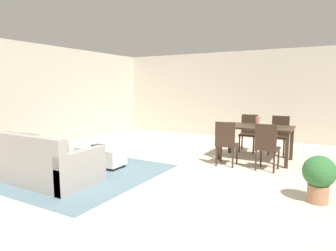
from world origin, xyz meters
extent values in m
plane|color=beige|center=(0.00, 0.00, 0.00)|extent=(10.80, 10.80, 0.00)
cube|color=#BCB2A0|center=(0.00, 5.00, 1.35)|extent=(9.00, 0.12, 2.70)
cube|color=#BCB2A0|center=(-4.50, 0.50, 1.35)|extent=(0.12, 11.00, 2.70)
cube|color=slate|center=(-2.04, -0.28, 0.00)|extent=(3.00, 2.80, 0.01)
cube|color=gray|center=(-2.17, -0.85, 0.21)|extent=(1.98, 0.98, 0.42)
cube|color=gray|center=(-2.17, -1.26, 0.64)|extent=(1.98, 0.16, 0.44)
cube|color=gray|center=(-3.10, -0.85, 0.31)|extent=(0.14, 0.98, 0.62)
cube|color=gray|center=(-1.25, -0.85, 0.31)|extent=(0.14, 0.98, 0.62)
cube|color=tan|center=(-2.75, -0.98, 0.62)|extent=(0.41, 0.14, 0.41)
cube|color=tan|center=(-2.37, -0.98, 0.62)|extent=(0.41, 0.16, 0.41)
cube|color=tan|center=(-1.98, -1.02, 0.58)|extent=(0.32, 0.09, 0.32)
cube|color=tan|center=(-1.60, -0.99, 0.61)|extent=(0.38, 0.14, 0.38)
cube|color=silver|center=(-1.91, 0.29, 0.22)|extent=(1.03, 0.45, 0.33)
cylinder|color=#332319|center=(-2.37, 0.46, 0.03)|extent=(0.05, 0.05, 0.06)
cylinder|color=#332319|center=(-1.44, 0.46, 0.03)|extent=(0.05, 0.05, 0.06)
cylinder|color=#332319|center=(-2.37, 0.11, 0.03)|extent=(0.05, 0.05, 0.06)
cylinder|color=#332319|center=(-1.44, 0.11, 0.03)|extent=(0.05, 0.05, 0.06)
cylinder|color=olive|center=(-3.64, -0.75, 0.27)|extent=(0.04, 0.04, 0.54)
cylinder|color=olive|center=(-3.30, -0.75, 0.27)|extent=(0.04, 0.04, 0.54)
cube|color=#332319|center=(0.72, 2.39, 0.74)|extent=(1.52, 0.88, 0.04)
cube|color=#332319|center=(0.03, 2.77, 0.36)|extent=(0.07, 0.07, 0.72)
cube|color=#332319|center=(1.42, 2.77, 0.36)|extent=(0.07, 0.07, 0.72)
cube|color=#332319|center=(0.03, 2.01, 0.36)|extent=(0.07, 0.07, 0.72)
cube|color=#332319|center=(1.42, 2.01, 0.36)|extent=(0.07, 0.07, 0.72)
cube|color=#332319|center=(0.31, 1.64, 0.43)|extent=(0.42, 0.42, 0.04)
cube|color=#332319|center=(0.32, 1.46, 0.69)|extent=(0.40, 0.06, 0.47)
cylinder|color=#332319|center=(0.14, 1.81, 0.21)|extent=(0.04, 0.04, 0.41)
cylinder|color=#332319|center=(0.48, 1.82, 0.21)|extent=(0.04, 0.04, 0.41)
cylinder|color=#332319|center=(0.15, 1.47, 0.21)|extent=(0.04, 0.04, 0.41)
cylinder|color=#332319|center=(0.49, 1.48, 0.21)|extent=(0.04, 0.04, 0.41)
cube|color=#332319|center=(1.12, 1.69, 0.43)|extent=(0.43, 0.43, 0.04)
cube|color=#332319|center=(1.10, 1.51, 0.69)|extent=(0.40, 0.07, 0.47)
cylinder|color=#332319|center=(0.96, 1.87, 0.21)|extent=(0.04, 0.04, 0.41)
cylinder|color=#332319|center=(1.30, 1.84, 0.21)|extent=(0.04, 0.04, 0.41)
cylinder|color=#332319|center=(0.93, 1.53, 0.21)|extent=(0.04, 0.04, 0.41)
cylinder|color=#332319|center=(1.27, 1.50, 0.21)|extent=(0.04, 0.04, 0.41)
cube|color=#332319|center=(0.37, 3.12, 0.43)|extent=(0.43, 0.43, 0.04)
cube|color=#332319|center=(0.36, 3.30, 0.69)|extent=(0.40, 0.07, 0.47)
cylinder|color=#332319|center=(0.55, 2.96, 0.21)|extent=(0.04, 0.04, 0.41)
cylinder|color=#332319|center=(0.21, 2.93, 0.21)|extent=(0.04, 0.04, 0.41)
cylinder|color=#332319|center=(0.53, 3.30, 0.21)|extent=(0.04, 0.04, 0.41)
cylinder|color=#332319|center=(0.19, 3.27, 0.21)|extent=(0.04, 0.04, 0.41)
cube|color=#332319|center=(1.08, 3.14, 0.43)|extent=(0.43, 0.43, 0.04)
cube|color=#332319|center=(1.09, 3.32, 0.69)|extent=(0.40, 0.07, 0.47)
cylinder|color=#332319|center=(1.24, 2.96, 0.21)|extent=(0.04, 0.04, 0.41)
cylinder|color=#332319|center=(0.90, 2.99, 0.21)|extent=(0.04, 0.04, 0.41)
cylinder|color=#332319|center=(1.26, 3.30, 0.21)|extent=(0.04, 0.04, 0.41)
cylinder|color=#332319|center=(0.92, 3.32, 0.21)|extent=(0.04, 0.04, 0.41)
cylinder|color=#B26659|center=(0.74, 2.43, 0.87)|extent=(0.08, 0.08, 0.21)
cube|color=#333338|center=(-2.03, 0.36, 0.40)|extent=(0.31, 0.26, 0.03)
cylinder|color=#996B4C|center=(2.06, 0.37, 0.13)|extent=(0.28, 0.28, 0.26)
sphere|color=#2D6633|center=(2.06, 0.37, 0.45)|extent=(0.45, 0.45, 0.45)
camera|label=1|loc=(2.15, -4.07, 1.62)|focal=31.06mm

